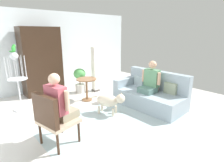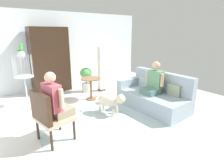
# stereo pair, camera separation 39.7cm
# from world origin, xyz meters

# --- Properties ---
(ground_plane) EXTENTS (7.67, 7.67, 0.00)m
(ground_plane) POSITION_xyz_m (0.00, 0.00, 0.00)
(ground_plane) COLOR beige
(back_wall) EXTENTS (6.99, 0.12, 2.60)m
(back_wall) POSITION_xyz_m (0.00, 3.11, 1.30)
(back_wall) COLOR silver
(back_wall) RESTS_ON ground
(area_rug) EXTENTS (3.00, 2.03, 0.01)m
(area_rug) POSITION_xyz_m (0.04, -0.28, 0.00)
(area_rug) COLOR #9EB2B7
(area_rug) RESTS_ON ground
(couch) EXTENTS (0.99, 1.83, 0.91)m
(couch) POSITION_xyz_m (1.43, -0.20, 0.31)
(couch) COLOR #8EA0AD
(couch) RESTS_ON ground
(armchair) EXTENTS (0.66, 0.69, 0.97)m
(armchair) POSITION_xyz_m (-1.28, -0.22, 0.56)
(armchair) COLOR #382316
(armchair) RESTS_ON ground
(person_on_couch) EXTENTS (0.47, 0.55, 0.81)m
(person_on_couch) POSITION_xyz_m (1.37, -0.24, 0.72)
(person_on_couch) COLOR slate
(person_on_armchair) EXTENTS (0.50, 0.55, 0.83)m
(person_on_armchair) POSITION_xyz_m (-1.13, -0.19, 0.78)
(person_on_armchair) COLOR gray
(round_end_table) EXTENTS (0.57, 0.57, 0.64)m
(round_end_table) POSITION_xyz_m (0.36, 1.23, 0.46)
(round_end_table) COLOR brown
(round_end_table) RESTS_ON ground
(dog) EXTENTS (0.51, 0.80, 0.57)m
(dog) POSITION_xyz_m (0.26, 0.11, 0.35)
(dog) COLOR beige
(dog) RESTS_ON ground
(bird_cage_stand) EXTENTS (0.46, 0.46, 1.46)m
(bird_cage_stand) POSITION_xyz_m (-1.26, 1.78, 0.82)
(bird_cage_stand) COLOR silver
(bird_cage_stand) RESTS_ON ground
(parrot) EXTENTS (0.17, 0.10, 0.18)m
(parrot) POSITION_xyz_m (-1.26, 1.78, 1.55)
(parrot) COLOR green
(parrot) RESTS_ON bird_cage_stand
(potted_plant) EXTENTS (0.38, 0.38, 0.80)m
(potted_plant) POSITION_xyz_m (0.58, 1.95, 0.46)
(potted_plant) COLOR beige
(potted_plant) RESTS_ON ground
(column_lamp) EXTENTS (0.20, 0.20, 1.47)m
(column_lamp) POSITION_xyz_m (1.05, 1.74, 0.73)
(column_lamp) COLOR #4C4742
(column_lamp) RESTS_ON ground
(armoire_cabinet) EXTENTS (1.17, 0.56, 2.07)m
(armoire_cabinet) POSITION_xyz_m (-0.31, 2.70, 1.04)
(armoire_cabinet) COLOR black
(armoire_cabinet) RESTS_ON ground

